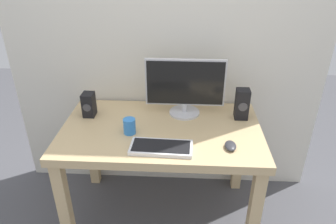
{
  "coord_description": "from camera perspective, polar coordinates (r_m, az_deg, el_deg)",
  "views": [
    {
      "loc": [
        0.15,
        -1.79,
        1.84
      ],
      "look_at": [
        0.05,
        0.0,
        0.88
      ],
      "focal_mm": 33.84,
      "sensor_mm": 36.0,
      "label": 1
    }
  ],
  "objects": [
    {
      "name": "speaker_left",
      "position": [
        2.28,
        -14.07,
        1.32
      ],
      "size": [
        0.08,
        0.1,
        0.17
      ],
      "color": "black",
      "rests_on": "desk"
    },
    {
      "name": "coffee_mug",
      "position": [
        2.03,
        -6.95,
        -2.55
      ],
      "size": [
        0.08,
        0.08,
        0.1
      ],
      "primitive_type": "cylinder",
      "color": "#337FD8",
      "rests_on": "desk"
    },
    {
      "name": "ground_plane",
      "position": [
        2.57,
        -1.06,
        -17.48
      ],
      "size": [
        6.0,
        6.0,
        0.0
      ],
      "primitive_type": "plane",
      "color": "#4C4C51"
    },
    {
      "name": "keyboard_primary",
      "position": [
        1.88,
        -1.24,
        -6.39
      ],
      "size": [
        0.38,
        0.18,
        0.03
      ],
      "color": "silver",
      "rests_on": "desk"
    },
    {
      "name": "desk",
      "position": [
        2.15,
        -1.21,
        -5.23
      ],
      "size": [
        1.32,
        0.78,
        0.76
      ],
      "color": "tan",
      "rests_on": "ground_plane"
    },
    {
      "name": "mouse",
      "position": [
        1.93,
        11.19,
        -5.97
      ],
      "size": [
        0.07,
        0.11,
        0.03
      ],
      "primitive_type": "ellipsoid",
      "rotation": [
        0.0,
        0.0,
        -0.02
      ],
      "color": "#333338",
      "rests_on": "desk"
    },
    {
      "name": "speaker_right",
      "position": [
        2.22,
        13.18,
        1.41
      ],
      "size": [
        0.09,
        0.09,
        0.21
      ],
      "color": "black",
      "rests_on": "desk"
    },
    {
      "name": "wall_back",
      "position": [
        2.25,
        -0.57,
        19.52
      ],
      "size": [
        2.35,
        0.04,
        3.0
      ],
      "primitive_type": "cube",
      "color": "silver",
      "rests_on": "ground_plane"
    },
    {
      "name": "monitor",
      "position": [
        2.19,
        3.1,
        4.58
      ],
      "size": [
        0.55,
        0.21,
        0.4
      ],
      "color": "silver",
      "rests_on": "desk"
    }
  ]
}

